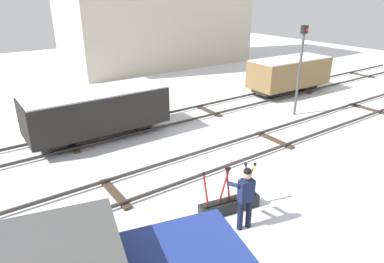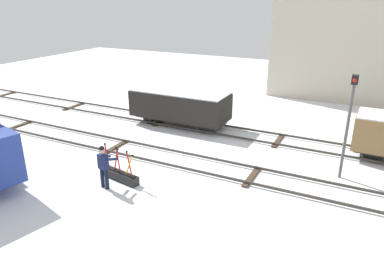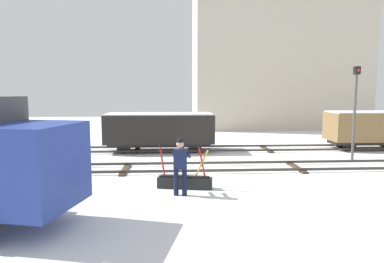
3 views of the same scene
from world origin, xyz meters
name	(u,v)px [view 1 (image 1 of 3)]	position (x,y,z in m)	size (l,w,h in m)	color
ground_plane	(207,164)	(0.00, 0.00, 0.00)	(60.00, 60.00, 0.00)	white
track_main_line	(207,161)	(0.00, 0.00, 0.11)	(44.00, 1.94, 0.18)	#38332D
track_siding_near	(148,124)	(0.00, 4.47, 0.11)	(44.00, 1.94, 0.18)	#38332D
switch_lever_frame	(229,203)	(-1.20, -2.63, 0.25)	(1.84, 0.68, 1.44)	black
rail_worker	(245,194)	(-1.37, -3.38, 1.01)	(0.62, 0.73, 1.78)	#111831
signal_post	(301,63)	(6.78, 1.65, 2.60)	(0.24, 0.32, 4.30)	#4C4C4C
freight_car_mid_siding	(289,73)	(9.55, 4.47, 1.22)	(5.15, 2.18, 2.09)	#2D2B28
freight_car_near_switch	(97,111)	(-2.28, 4.47, 1.19)	(5.64, 2.18, 2.03)	#2D2B28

